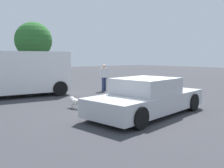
# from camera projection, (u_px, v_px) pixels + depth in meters

# --- Properties ---
(ground_plane) EXTENTS (80.00, 80.00, 0.00)m
(ground_plane) POSITION_uv_depth(u_px,v_px,m) (138.00, 115.00, 8.65)
(ground_plane) COLOR #38383D
(sedan_foreground) EXTENTS (4.93, 2.56, 1.28)m
(sedan_foreground) POSITION_uv_depth(u_px,v_px,m) (147.00, 98.00, 8.65)
(sedan_foreground) COLOR #B7BABF
(sedan_foreground) RESTS_ON ground_plane
(dog) EXTENTS (0.28, 0.63, 0.44)m
(dog) POSITION_uv_depth(u_px,v_px,m) (74.00, 101.00, 9.79)
(dog) COLOR white
(dog) RESTS_ON ground_plane
(van_white) EXTENTS (5.37, 2.68, 2.27)m
(van_white) POSITION_uv_depth(u_px,v_px,m) (15.00, 72.00, 12.59)
(van_white) COLOR white
(van_white) RESTS_ON ground_plane
(pedestrian) EXTENTS (0.57, 0.26, 1.57)m
(pedestrian) POSITION_uv_depth(u_px,v_px,m) (104.00, 75.00, 14.77)
(pedestrian) COLOR navy
(pedestrian) RESTS_ON ground_plane
(tree_back_left) EXTENTS (4.10, 4.10, 5.90)m
(tree_back_left) POSITION_uv_depth(u_px,v_px,m) (34.00, 40.00, 27.97)
(tree_back_left) COLOR brown
(tree_back_left) RESTS_ON ground_plane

